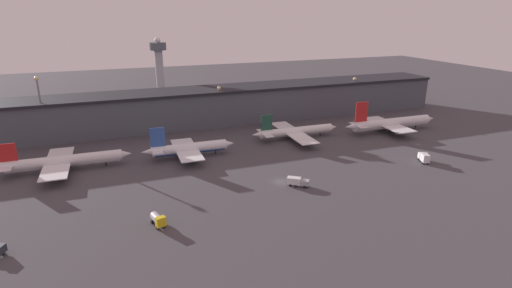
{
  "coord_description": "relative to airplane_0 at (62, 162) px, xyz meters",
  "views": [
    {
      "loc": [
        -50.11,
        -110.39,
        53.62
      ],
      "look_at": [
        -0.08,
        22.42,
        6.0
      ],
      "focal_mm": 28.0,
      "sensor_mm": 36.0,
      "label": 1
    }
  ],
  "objects": [
    {
      "name": "ground",
      "position": [
        67.7,
        -35.39,
        -3.44
      ],
      "size": [
        600.0,
        600.0,
        0.0
      ],
      "primitive_type": "plane",
      "color": "#423F44"
    },
    {
      "name": "terminal_building",
      "position": [
        67.7,
        42.3,
        5.39
      ],
      "size": [
        243.92,
        22.32,
        17.55
      ],
      "color": "#4C515B",
      "rests_on": "ground"
    },
    {
      "name": "airplane_0",
      "position": [
        0.0,
        0.0,
        0.0
      ],
      "size": [
        46.72,
        32.9,
        11.79
      ],
      "rotation": [
        0.0,
        0.0,
        -0.02
      ],
      "color": "silver",
      "rests_on": "ground"
    },
    {
      "name": "airplane_1",
      "position": [
        44.34,
        -1.89,
        0.02
      ],
      "size": [
        35.94,
        27.3,
        12.83
      ],
      "rotation": [
        0.0,
        0.0,
        -0.02
      ],
      "color": "white",
      "rests_on": "ground"
    },
    {
      "name": "airplane_2",
      "position": [
        92.84,
        4.85,
        -0.24
      ],
      "size": [
        40.94,
        35.06,
        11.88
      ],
      "rotation": [
        0.0,
        0.0,
        -0.02
      ],
      "color": "white",
      "rests_on": "ground"
    },
    {
      "name": "airplane_3",
      "position": [
        138.91,
        -1.06,
        0.46
      ],
      "size": [
        49.11,
        28.36,
        15.27
      ],
      "rotation": [
        0.0,
        0.0,
        -0.02
      ],
      "color": "silver",
      "rests_on": "ground"
    },
    {
      "name": "service_vehicle_0",
      "position": [
        124.72,
        -38.18,
        -1.48
      ],
      "size": [
        4.51,
        6.61,
        3.56
      ],
      "rotation": [
        0.0,
        0.0,
        1.18
      ],
      "color": "white",
      "rests_on": "ground"
    },
    {
      "name": "service_vehicle_2",
      "position": [
        71.26,
        -40.7,
        -1.79
      ],
      "size": [
        7.02,
        5.93,
        2.88
      ],
      "rotation": [
        0.0,
        0.0,
        -0.62
      ],
      "color": "#9EA3A8",
      "rests_on": "ground"
    },
    {
      "name": "service_vehicle_3",
      "position": [
        26.2,
        -50.19,
        -1.65
      ],
      "size": [
        3.67,
        5.88,
        3.27
      ],
      "rotation": [
        0.0,
        0.0,
        -1.32
      ],
      "color": "gold",
      "rests_on": "ground"
    },
    {
      "name": "lamp_post_0",
      "position": [
        -8.65,
        35.64,
        14.37
      ],
      "size": [
        1.8,
        1.8,
        28.5
      ],
      "color": "slate",
      "rests_on": "ground"
    },
    {
      "name": "lamp_post_1",
      "position": [
        67.2,
        35.64,
        9.45
      ],
      "size": [
        1.8,
        1.8,
        19.63
      ],
      "color": "slate",
      "rests_on": "ground"
    },
    {
      "name": "lamp_post_2",
      "position": [
        142.55,
        35.64,
        9.46
      ],
      "size": [
        1.8,
        1.8,
        19.64
      ],
      "color": "slate",
      "rests_on": "ground"
    },
    {
      "name": "control_tower",
      "position": [
        45.99,
        81.43,
        19.83
      ],
      "size": [
        9.0,
        9.0,
        39.88
      ],
      "color": "#99999E",
      "rests_on": "ground"
    }
  ]
}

